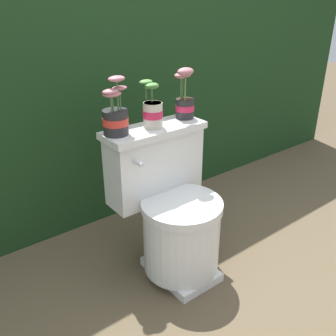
% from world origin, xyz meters
% --- Properties ---
extents(ground_plane, '(12.00, 12.00, 0.00)m').
position_xyz_m(ground_plane, '(0.00, 0.00, 0.00)').
color(ground_plane, brown).
extents(hedge_backdrop, '(4.04, 1.09, 1.58)m').
position_xyz_m(hedge_backdrop, '(0.00, 1.15, 0.79)').
color(hedge_backdrop, '#193819').
rests_on(hedge_backdrop, ground).
extents(toilet, '(0.48, 0.47, 0.68)m').
position_xyz_m(toilet, '(-0.10, 0.02, 0.31)').
color(toilet, silver).
rests_on(toilet, ground).
extents(potted_plant_left, '(0.12, 0.11, 0.24)m').
position_xyz_m(potted_plant_left, '(-0.28, 0.17, 0.76)').
color(potted_plant_left, '#262628').
rests_on(potted_plant_left, toilet).
extents(potted_plant_midleft, '(0.09, 0.10, 0.20)m').
position_xyz_m(potted_plant_midleft, '(-0.10, 0.15, 0.76)').
color(potted_plant_midleft, beige).
rests_on(potted_plant_midleft, toilet).
extents(potted_plant_middle, '(0.11, 0.11, 0.24)m').
position_xyz_m(potted_plant_middle, '(0.09, 0.17, 0.77)').
color(potted_plant_middle, '#262628').
rests_on(potted_plant_middle, toilet).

